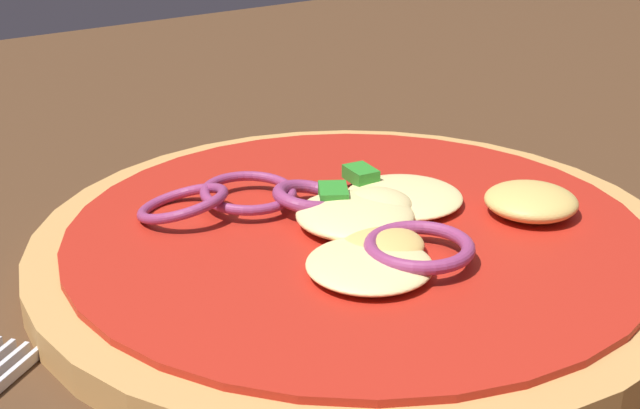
# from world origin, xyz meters

# --- Properties ---
(dining_table) EXTENTS (1.49, 1.01, 0.03)m
(dining_table) POSITION_xyz_m (0.00, 0.00, 0.01)
(dining_table) COLOR #4C301C
(dining_table) RESTS_ON ground
(pizza) EXTENTS (0.27, 0.27, 0.03)m
(pizza) POSITION_xyz_m (-0.00, 0.01, 0.04)
(pizza) COLOR tan
(pizza) RESTS_ON dining_table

